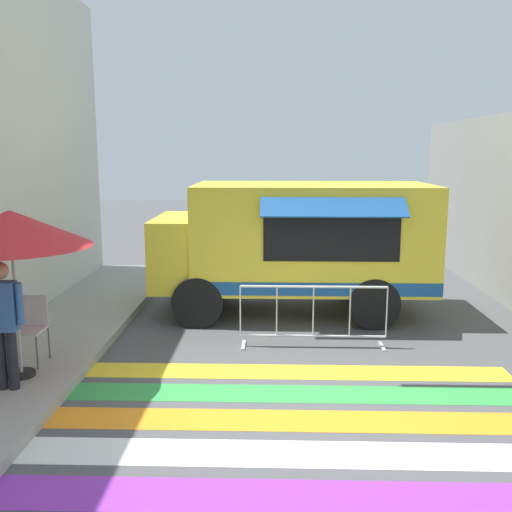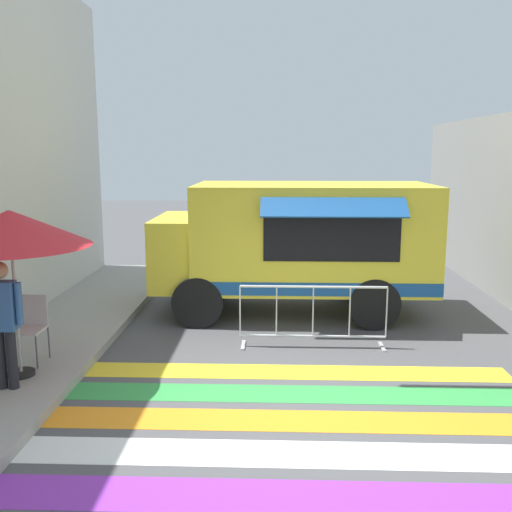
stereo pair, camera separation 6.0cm
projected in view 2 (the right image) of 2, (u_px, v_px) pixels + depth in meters
ground_plane at (287, 400)px, 7.33m from camera, size 60.00×60.00×0.00m
crosswalk_painted at (288, 420)px, 6.77m from camera, size 6.40×3.60×0.01m
food_truck at (291, 239)px, 11.10m from camera, size 5.29×2.76×2.54m
traffic_signal_pole at (506, 42)px, 7.20m from camera, size 5.17×0.29×6.58m
patio_umbrella at (10, 229)px, 7.42m from camera, size 2.08×2.08×2.27m
folding_chair at (29, 322)px, 8.25m from camera, size 0.46×0.46×0.96m
vendor_person at (3, 317)px, 7.20m from camera, size 0.53×0.22×1.67m
barricade_front at (313, 316)px, 9.23m from camera, size 2.39×0.44×1.03m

